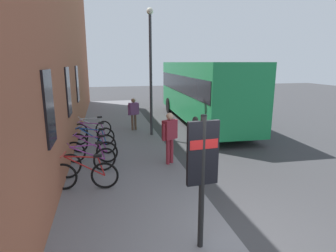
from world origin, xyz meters
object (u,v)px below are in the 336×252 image
Objects in this scene: bicycle_far_end at (88,162)px; bicycle_mid_rack at (93,135)px; bicycle_nearest_sign at (91,151)px; bicycle_by_door at (92,129)px; city_bus at (201,88)px; transit_info_sign at (203,162)px; pedestrian_crossing_street at (170,133)px; bicycle_beside_lamp at (84,175)px; pedestrian_by_facade at (134,111)px; street_lamp at (151,63)px; bicycle_leaning_wall at (93,143)px.

bicycle_far_end is 3.04m from bicycle_mid_rack.
bicycle_nearest_sign is 1.02× the size of bicycle_by_door.
city_bus is (3.67, -5.85, 1.41)m from bicycle_mid_rack.
transit_info_sign reaches higher than bicycle_mid_rack.
pedestrian_crossing_street is (-3.75, -2.57, 0.64)m from bicycle_by_door.
city_bus is (10.58, -3.79, 0.20)m from transit_info_sign.
pedestrian_by_facade is at bearing -17.45° from bicycle_beside_lamp.
city_bus reaches higher than bicycle_mid_rack.
bicycle_far_end is 9.04m from city_bus.
street_lamp is at bearing 128.52° from city_bus.
street_lamp is at bearing -148.79° from pedestrian_by_facade.
bicycle_beside_lamp is 1.13× the size of pedestrian_by_facade.
street_lamp is (2.09, -2.52, 2.81)m from bicycle_leaning_wall.
pedestrian_crossing_street reaches higher than bicycle_by_door.
bicycle_mid_rack is 7.31m from transit_info_sign.
bicycle_beside_lamp is 9.84m from city_bus.
bicycle_beside_lamp is at bearing 142.50° from city_bus.
pedestrian_crossing_street is at bearing 152.33° from city_bus.
pedestrian_by_facade reaches higher than bicycle_mid_rack.
city_bus is at bearing -50.96° from bicycle_leaning_wall.
bicycle_nearest_sign is at bearing -179.67° from bicycle_mid_rack.
pedestrian_crossing_street reaches higher than bicycle_mid_rack.
bicycle_far_end and bicycle_mid_rack have the same top height.
transit_info_sign is 4.26m from pedestrian_crossing_street.
bicycle_leaning_wall is 3.05m from pedestrian_crossing_street.
bicycle_far_end and bicycle_nearest_sign have the same top height.
pedestrian_crossing_street is at bearing -137.35° from bicycle_mid_rack.
bicycle_by_door is 4.59m from pedestrian_crossing_street.
pedestrian_by_facade reaches higher than bicycle_by_door.
bicycle_beside_lamp is 4.06m from bicycle_mid_rack.
bicycle_far_end is 0.99× the size of bicycle_by_door.
bicycle_nearest_sign is 1.13× the size of pedestrian_by_facade.
bicycle_far_end is 0.16× the size of city_bus.
pedestrian_by_facade is (9.07, 0.19, -0.65)m from transit_info_sign.
street_lamp is (5.10, -2.63, 2.81)m from bicycle_beside_lamp.
bicycle_beside_lamp is 2.98m from pedestrian_crossing_street.
bicycle_beside_lamp is at bearing 162.55° from pedestrian_by_facade.
bicycle_by_door is at bearing 113.97° from city_bus.
bicycle_by_door is (4.08, 0.02, 0.00)m from bicycle_far_end.
pedestrian_by_facade is at bearing -29.88° from bicycle_leaning_wall.
bicycle_mid_rack is (1.05, 0.03, 0.00)m from bicycle_leaning_wall.
city_bus is at bearing -41.29° from bicycle_far_end.
bicycle_mid_rack is at bearing -1.15° from bicycle_beside_lamp.
bicycle_beside_lamp is 1.02× the size of bicycle_mid_rack.
bicycle_leaning_wall is at bearing 56.00° from pedestrian_crossing_street.
transit_info_sign is (-5.86, -2.03, 1.21)m from bicycle_leaning_wall.
transit_info_sign reaches higher than pedestrian_by_facade.
bicycle_mid_rack and bicycle_by_door have the same top height.
bicycle_beside_lamp is at bearing 36.85° from transit_info_sign.
bicycle_by_door is at bearing 14.98° from transit_info_sign.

